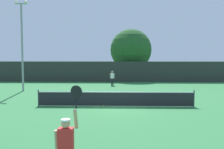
% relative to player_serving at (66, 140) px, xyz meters
% --- Properties ---
extents(ground_plane, '(120.00, 120.00, 0.00)m').
position_rel_player_serving_xyz_m(ground_plane, '(1.10, 9.63, -1.07)').
color(ground_plane, '#2D723D').
extents(tennis_net, '(10.17, 0.08, 1.07)m').
position_rel_player_serving_xyz_m(tennis_net, '(1.10, 9.63, -0.56)').
color(tennis_net, '#232328').
rests_on(tennis_net, ground).
extents(perimeter_fence, '(38.31, 0.12, 2.67)m').
position_rel_player_serving_xyz_m(perimeter_fence, '(1.10, 25.72, 0.27)').
color(perimeter_fence, '#2D332D').
rests_on(perimeter_fence, ground).
extents(player_serving, '(0.67, 0.39, 2.45)m').
position_rel_player_serving_xyz_m(player_serving, '(0.00, 0.00, 0.00)').
color(player_serving, red).
rests_on(player_serving, ground).
extents(player_receiving, '(0.57, 0.24, 1.64)m').
position_rel_player_serving_xyz_m(player_receiving, '(0.57, 21.51, -0.06)').
color(player_receiving, white).
rests_on(player_receiving, ground).
extents(tennis_ball, '(0.07, 0.07, 0.07)m').
position_rel_player_serving_xyz_m(tennis_ball, '(0.32, 9.49, -1.03)').
color(tennis_ball, '#CCE033').
rests_on(tennis_ball, ground).
extents(light_pole, '(1.18, 0.28, 8.44)m').
position_rel_player_serving_xyz_m(light_pole, '(-7.79, 16.71, 3.72)').
color(light_pole, gray).
rests_on(light_pole, ground).
extents(large_tree, '(5.97, 5.97, 7.30)m').
position_rel_player_serving_xyz_m(large_tree, '(3.06, 29.43, 3.24)').
color(large_tree, brown).
rests_on(large_tree, ground).
extents(parked_car_near, '(1.93, 4.21, 1.69)m').
position_rel_player_serving_xyz_m(parked_car_near, '(7.92, 33.23, -0.29)').
color(parked_car_near, black).
rests_on(parked_car_near, ground).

